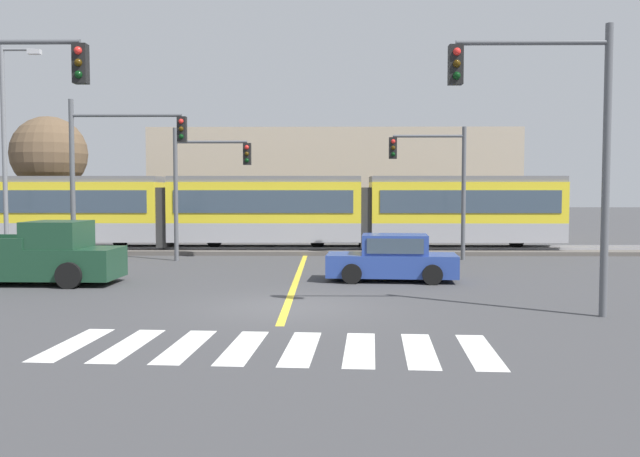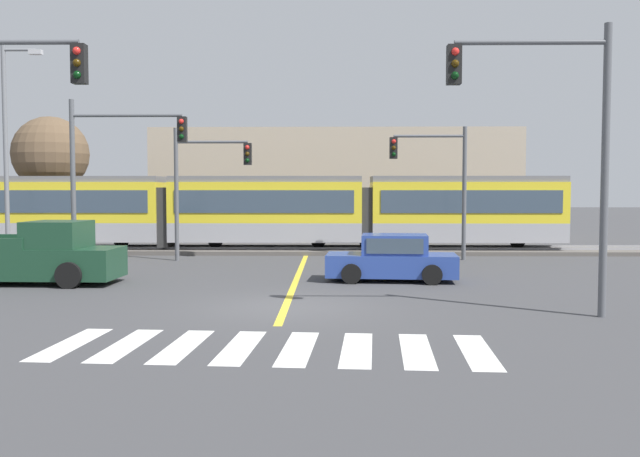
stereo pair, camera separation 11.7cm
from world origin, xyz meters
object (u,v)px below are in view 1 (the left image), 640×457
at_px(traffic_light_mid_left, 111,159).
at_px(traffic_light_far_left, 202,175).
at_px(sedan_crossing, 392,259).
at_px(pickup_truck, 37,257).
at_px(street_lamp_west, 7,140).
at_px(bare_tree_far_west, 49,154).
at_px(light_rail_tram, 266,209).
at_px(traffic_light_far_right, 438,172).
at_px(traffic_light_near_right, 556,126).

xyz_separation_m(traffic_light_mid_left, traffic_light_far_left, (2.58, 3.80, -0.50)).
relative_size(sedan_crossing, pickup_truck, 0.79).
distance_m(street_lamp_west, bare_tree_far_west, 6.19).
height_order(light_rail_tram, bare_tree_far_west, bare_tree_far_west).
distance_m(sedan_crossing, traffic_light_far_right, 7.79).
bearing_deg(street_lamp_west, traffic_light_far_left, -9.71).
height_order(light_rail_tram, street_lamp_west, street_lamp_west).
bearing_deg(traffic_light_far_left, street_lamp_west, 170.29).
bearing_deg(traffic_light_near_right, sedan_crossing, 117.06).
bearing_deg(traffic_light_near_right, light_rail_tram, 116.55).
distance_m(traffic_light_far_right, bare_tree_far_west, 20.77).
relative_size(traffic_light_far_right, traffic_light_near_right, 0.83).
distance_m(traffic_light_mid_left, traffic_light_far_left, 4.62).
bearing_deg(street_lamp_west, pickup_truck, -60.09).
distance_m(traffic_light_near_right, bare_tree_far_west, 28.44).
bearing_deg(traffic_light_far_right, traffic_light_mid_left, -160.99).
height_order(traffic_light_far_right, bare_tree_far_west, bare_tree_far_west).
distance_m(pickup_truck, traffic_light_far_right, 16.00).
relative_size(street_lamp_west, bare_tree_far_west, 1.35).
xyz_separation_m(traffic_light_mid_left, traffic_light_near_right, (13.11, -8.65, 0.36)).
height_order(street_lamp_west, bare_tree_far_west, street_lamp_west).
relative_size(sedan_crossing, traffic_light_mid_left, 0.69).
bearing_deg(sedan_crossing, traffic_light_far_left, 139.72).
xyz_separation_m(pickup_truck, traffic_light_far_right, (13.79, 7.59, 2.87)).
distance_m(traffic_light_far_left, street_lamp_west, 9.14).
distance_m(sedan_crossing, bare_tree_far_west, 22.29).
relative_size(light_rail_tram, street_lamp_west, 3.02).
distance_m(pickup_truck, traffic_light_mid_left, 4.81).
height_order(light_rail_tram, traffic_light_near_right, traffic_light_near_right).
bearing_deg(light_rail_tram, traffic_light_far_right, -25.31).
relative_size(traffic_light_near_right, bare_tree_far_west, 0.99).
bearing_deg(traffic_light_far_left, bare_tree_far_west, 141.39).
bearing_deg(traffic_light_near_right, pickup_truck, 159.69).
bearing_deg(bare_tree_far_west, light_rail_tram, -16.74).
bearing_deg(pickup_truck, traffic_light_mid_left, 67.93).
xyz_separation_m(pickup_truck, traffic_light_near_right, (14.44, -5.35, 3.60)).
height_order(sedan_crossing, pickup_truck, pickup_truck).
xyz_separation_m(light_rail_tram, traffic_light_mid_left, (-4.84, -7.89, 2.03)).
relative_size(light_rail_tram, traffic_light_mid_left, 4.50).
bearing_deg(pickup_truck, bare_tree_far_west, 111.02).
distance_m(sedan_crossing, pickup_truck, 11.30).
bearing_deg(bare_tree_far_west, traffic_light_far_left, -38.61).
xyz_separation_m(light_rail_tram, bare_tree_far_west, (-11.85, 3.56, 2.81)).
relative_size(traffic_light_near_right, traffic_light_far_left, 1.22).
height_order(traffic_light_near_right, bare_tree_far_west, bare_tree_far_west).
distance_m(sedan_crossing, street_lamp_west, 18.53).
bearing_deg(street_lamp_west, sedan_crossing, -25.52).
height_order(light_rail_tram, pickup_truck, light_rail_tram).
xyz_separation_m(traffic_light_near_right, street_lamp_west, (-19.40, 13.96, 0.74)).
bearing_deg(traffic_light_near_right, bare_tree_far_west, 135.02).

